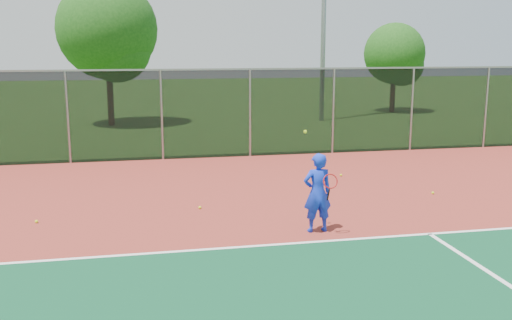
% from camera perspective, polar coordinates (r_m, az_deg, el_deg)
% --- Properties ---
extents(ground, '(120.00, 120.00, 0.00)m').
position_cam_1_polar(ground, '(8.89, 14.61, -14.28)').
color(ground, '#285418').
rests_on(ground, ground).
extents(court_apron, '(30.00, 20.00, 0.02)m').
position_cam_1_polar(court_apron, '(10.56, 9.83, -9.80)').
color(court_apron, maroon).
rests_on(court_apron, ground).
extents(fence_back, '(30.00, 0.06, 3.03)m').
position_cam_1_polar(fence_back, '(19.63, -0.60, 4.84)').
color(fence_back, black).
rests_on(fence_back, court_apron).
extents(tennis_player, '(0.62, 0.63, 2.11)m').
position_cam_1_polar(tennis_player, '(11.72, 6.16, -3.26)').
color(tennis_player, '#1633D5').
rests_on(tennis_player, court_apron).
extents(practice_ball_0, '(0.07, 0.07, 0.07)m').
position_cam_1_polar(practice_ball_0, '(13.52, -5.63, -4.75)').
color(practice_ball_0, '#D1F11C').
rests_on(practice_ball_0, court_apron).
extents(practice_ball_1, '(0.07, 0.07, 0.07)m').
position_cam_1_polar(practice_ball_1, '(15.46, 17.27, -3.15)').
color(practice_ball_1, '#D1F11C').
rests_on(practice_ball_1, court_apron).
extents(practice_ball_2, '(0.07, 0.07, 0.07)m').
position_cam_1_polar(practice_ball_2, '(13.28, -21.10, -5.76)').
color(practice_ball_2, '#D1F11C').
rests_on(practice_ball_2, court_apron).
extents(practice_ball_3, '(0.07, 0.07, 0.07)m').
position_cam_1_polar(practice_ball_3, '(16.95, 8.50, -1.50)').
color(practice_ball_3, '#D1F11C').
rests_on(practice_ball_3, court_apron).
extents(tree_back_left, '(4.72, 4.72, 6.93)m').
position_cam_1_polar(tree_back_left, '(28.31, -14.47, 12.14)').
color(tree_back_left, '#362013').
rests_on(tree_back_left, ground).
extents(tree_back_mid, '(3.47, 3.47, 5.10)m').
position_cam_1_polar(tree_back_mid, '(34.07, 13.87, 10.03)').
color(tree_back_mid, '#362013').
rests_on(tree_back_mid, ground).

